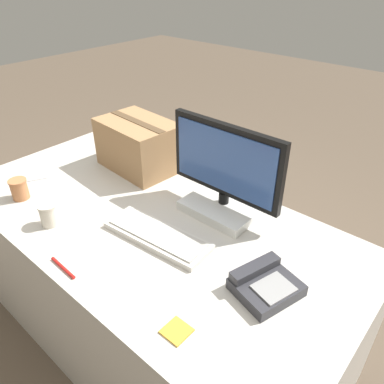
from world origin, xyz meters
TOP-DOWN VIEW (x-y plane):
  - ground_plane at (0.00, 0.00)m, footprint 12.00×12.00m
  - office_desk at (0.00, 0.00)m, footprint 1.80×0.90m
  - monitor at (0.21, 0.25)m, footprint 0.51×0.25m
  - keyboard at (0.14, -0.06)m, footprint 0.45×0.19m
  - desk_phone at (0.59, -0.02)m, footprint 0.22×0.24m
  - paper_cup_left at (-0.52, -0.27)m, footprint 0.08×0.08m
  - paper_cup_right at (-0.25, -0.29)m, footprint 0.07×0.07m
  - spoon at (-0.65, -0.20)m, footprint 0.09×0.16m
  - cardboard_box at (-0.34, 0.28)m, footprint 0.41×0.29m
  - pen_marker at (0.01, -0.40)m, footprint 0.14×0.02m
  - sticky_note_pad at (0.48, -0.33)m, footprint 0.08×0.08m

SIDE VIEW (x-z plane):
  - ground_plane at x=0.00m, z-range 0.00..0.00m
  - office_desk at x=0.00m, z-range 0.00..0.72m
  - spoon at x=-0.65m, z-range 0.72..0.72m
  - sticky_note_pad at x=0.48m, z-range 0.72..0.72m
  - pen_marker at x=0.01m, z-range 0.72..0.73m
  - keyboard at x=0.14m, z-range 0.72..0.74m
  - desk_phone at x=0.59m, z-range 0.71..0.78m
  - paper_cup_left at x=-0.52m, z-range 0.72..0.81m
  - paper_cup_right at x=-0.25m, z-range 0.72..0.81m
  - cardboard_box at x=-0.34m, z-range 0.72..0.96m
  - monitor at x=0.21m, z-range 0.68..1.07m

